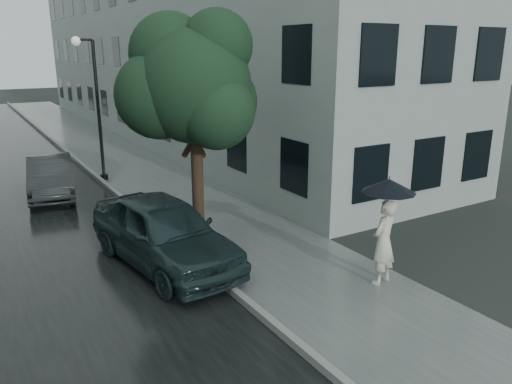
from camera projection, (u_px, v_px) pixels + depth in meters
ground at (301, 279)px, 10.70m from camera, size 120.00×120.00×0.00m
sidewalk at (135, 168)px, 20.68m from camera, size 3.50×60.00×0.01m
kerb_near at (90, 171)px, 19.75m from camera, size 0.15×60.00×0.15m
building_near at (177, 53)px, 28.19m from camera, size 7.02×36.00×9.00m
pedestrian at (383, 242)px, 10.29m from camera, size 0.76×0.61×1.82m
umbrella at (389, 186)px, 9.92m from camera, size 1.42×1.42×1.39m
street_tree at (192, 85)px, 11.66m from camera, size 3.50×3.18×5.66m
lamp_post at (93, 100)px, 17.96m from camera, size 0.82×0.47×5.17m
car_near at (164, 232)px, 11.22m from camera, size 2.46×4.84×1.58m
car_far at (51, 176)px, 16.65m from camera, size 1.97×4.11×1.30m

